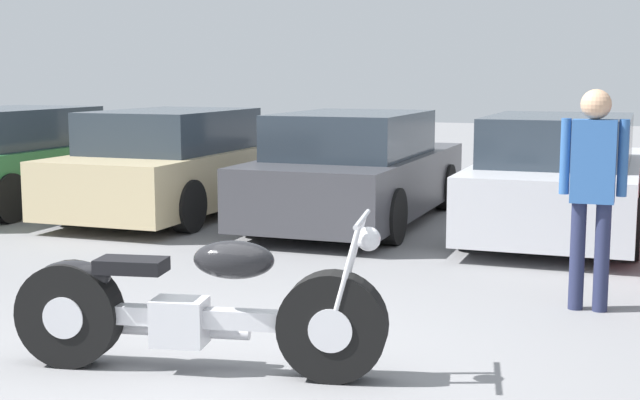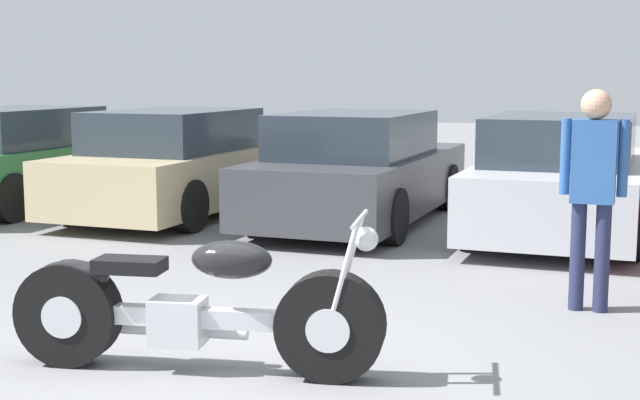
{
  "view_description": "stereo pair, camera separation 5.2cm",
  "coord_description": "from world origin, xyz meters",
  "px_view_note": "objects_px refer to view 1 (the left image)",
  "views": [
    {
      "loc": [
        2.5,
        -4.91,
        1.9
      ],
      "look_at": [
        -0.04,
        2.04,
        0.85
      ],
      "focal_mm": 50.0,
      "sensor_mm": 36.0,
      "label": 1
    },
    {
      "loc": [
        2.55,
        -4.89,
        1.9
      ],
      "look_at": [
        -0.04,
        2.04,
        0.85
      ],
      "focal_mm": 50.0,
      "sensor_mm": 36.0,
      "label": 2
    }
  ],
  "objects_px": {
    "parked_car_dark_grey": "(357,171)",
    "person_standing": "(593,179)",
    "parked_car_green": "(20,160)",
    "parked_car_champagne": "(180,165)",
    "motorcycle": "(193,309)",
    "parked_car_silver": "(560,178)"
  },
  "relations": [
    {
      "from": "motorcycle",
      "to": "parked_car_dark_grey",
      "type": "bearing_deg",
      "value": 97.63
    },
    {
      "from": "parked_car_champagne",
      "to": "person_standing",
      "type": "bearing_deg",
      "value": -31.21
    },
    {
      "from": "parked_car_dark_grey",
      "to": "parked_car_silver",
      "type": "relative_size",
      "value": 1.0
    },
    {
      "from": "parked_car_green",
      "to": "parked_car_silver",
      "type": "height_order",
      "value": "same"
    },
    {
      "from": "parked_car_green",
      "to": "parked_car_dark_grey",
      "type": "relative_size",
      "value": 1.0
    },
    {
      "from": "motorcycle",
      "to": "parked_car_champagne",
      "type": "bearing_deg",
      "value": 119.6
    },
    {
      "from": "person_standing",
      "to": "parked_car_champagne",
      "type": "bearing_deg",
      "value": 148.79
    },
    {
      "from": "parked_car_champagne",
      "to": "parked_car_dark_grey",
      "type": "relative_size",
      "value": 1.0
    },
    {
      "from": "parked_car_champagne",
      "to": "parked_car_silver",
      "type": "distance_m",
      "value": 5.04
    },
    {
      "from": "motorcycle",
      "to": "parked_car_dark_grey",
      "type": "distance_m",
      "value": 5.99
    },
    {
      "from": "parked_car_silver",
      "to": "parked_car_champagne",
      "type": "bearing_deg",
      "value": -178.29
    },
    {
      "from": "parked_car_green",
      "to": "motorcycle",
      "type": "bearing_deg",
      "value": -44.17
    },
    {
      "from": "parked_car_silver",
      "to": "person_standing",
      "type": "bearing_deg",
      "value": -81.03
    },
    {
      "from": "parked_car_champagne",
      "to": "person_standing",
      "type": "distance_m",
      "value": 6.56
    },
    {
      "from": "parked_car_dark_grey",
      "to": "parked_car_silver",
      "type": "bearing_deg",
      "value": 1.2
    },
    {
      "from": "parked_car_silver",
      "to": "person_standing",
      "type": "distance_m",
      "value": 3.61
    },
    {
      "from": "parked_car_dark_grey",
      "to": "parked_car_silver",
      "type": "xyz_separation_m",
      "value": [
        2.52,
        0.05,
        0.0
      ]
    },
    {
      "from": "motorcycle",
      "to": "person_standing",
      "type": "xyz_separation_m",
      "value": [
        2.28,
        2.44,
        0.65
      ]
    },
    {
      "from": "parked_car_dark_grey",
      "to": "parked_car_silver",
      "type": "distance_m",
      "value": 2.52
    },
    {
      "from": "parked_car_champagne",
      "to": "parked_car_dark_grey",
      "type": "bearing_deg",
      "value": 2.22
    },
    {
      "from": "parked_car_dark_grey",
      "to": "person_standing",
      "type": "xyz_separation_m",
      "value": [
        3.08,
        -3.49,
        0.4
      ]
    },
    {
      "from": "motorcycle",
      "to": "parked_car_green",
      "type": "bearing_deg",
      "value": 135.83
    }
  ]
}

